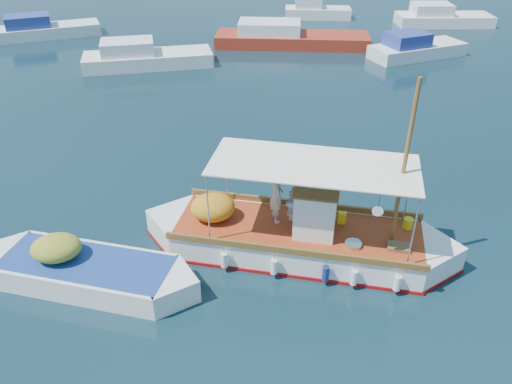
{
  "coord_description": "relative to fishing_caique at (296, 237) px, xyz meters",
  "views": [
    {
      "loc": [
        -2.69,
        -12.21,
        9.43
      ],
      "look_at": [
        -1.56,
        0.0,
        1.8
      ],
      "focal_mm": 35.0,
      "sensor_mm": 36.0,
      "label": 1
    }
  ],
  "objects": [
    {
      "name": "ground",
      "position": [
        0.43,
        0.59,
        -0.51
      ],
      "size": [
        160.0,
        160.0,
        0.0
      ],
      "primitive_type": "plane",
      "color": "black",
      "rests_on": "ground"
    },
    {
      "name": "fishing_caique",
      "position": [
        0.0,
        0.0,
        0.0
      ],
      "size": [
        9.05,
        4.46,
        5.77
      ],
      "rotation": [
        0.0,
        0.0,
        -0.29
      ],
      "color": "white",
      "rests_on": "ground"
    },
    {
      "name": "dinghy",
      "position": [
        -5.94,
        -0.8,
        -0.18
      ],
      "size": [
        6.16,
        3.27,
        1.59
      ],
      "rotation": [
        0.0,
        0.0,
        -0.33
      ],
      "color": "white",
      "rests_on": "ground"
    },
    {
      "name": "bg_boat_nw",
      "position": [
        -6.18,
        18.34,
        -0.02
      ],
      "size": [
        7.75,
        3.24,
        1.8
      ],
      "rotation": [
        0.0,
        0.0,
        0.11
      ],
      "color": "silver",
      "rests_on": "ground"
    },
    {
      "name": "bg_boat_n",
      "position": [
        2.98,
        21.95,
        -0.02
      ],
      "size": [
        10.52,
        4.4,
        1.8
      ],
      "rotation": [
        0.0,
        0.0,
        -0.16
      ],
      "color": "maroon",
      "rests_on": "ground"
    },
    {
      "name": "bg_boat_ne",
      "position": [
        10.6,
        18.62,
        -0.02
      ],
      "size": [
        6.48,
        3.95,
        1.8
      ],
      "rotation": [
        0.0,
        0.0,
        0.31
      ],
      "color": "silver",
      "rests_on": "ground"
    },
    {
      "name": "bg_boat_e",
      "position": [
        15.64,
        26.57,
        -0.02
      ],
      "size": [
        7.32,
        3.2,
        1.8
      ],
      "rotation": [
        0.0,
        0.0,
        -0.09
      ],
      "color": "silver",
      "rests_on": "ground"
    },
    {
      "name": "bg_boat_far_w",
      "position": [
        -13.98,
        25.74,
        -0.02
      ],
      "size": [
        7.62,
        4.3,
        1.8
      ],
      "rotation": [
        0.0,
        0.0,
        0.29
      ],
      "color": "silver",
      "rests_on": "ground"
    },
    {
      "name": "bg_boat_far_n",
      "position": [
        6.49,
        29.87,
        -0.02
      ],
      "size": [
        5.48,
        2.79,
        1.8
      ],
      "rotation": [
        0.0,
        0.0,
        -0.16
      ],
      "color": "silver",
      "rests_on": "ground"
    }
  ]
}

